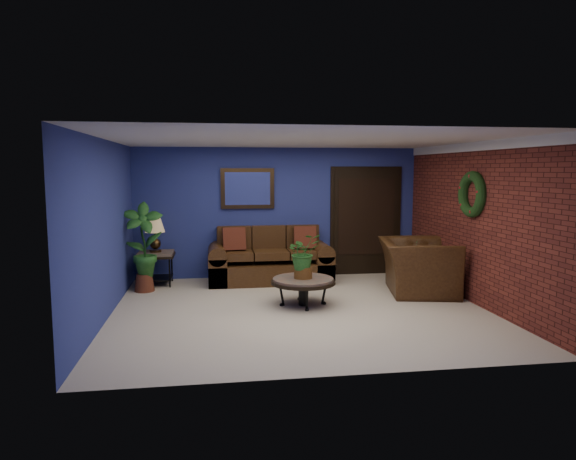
{
  "coord_description": "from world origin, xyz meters",
  "views": [
    {
      "loc": [
        -1.28,
        -7.35,
        2.07
      ],
      "look_at": [
        -0.1,
        0.55,
        1.14
      ],
      "focal_mm": 32.0,
      "sensor_mm": 36.0,
      "label": 1
    }
  ],
  "objects": [
    {
      "name": "wreath",
      "position": [
        2.69,
        0.05,
        1.7
      ],
      "size": [
        0.16,
        0.72,
        0.72
      ],
      "primitive_type": "torus",
      "rotation": [
        0.0,
        1.57,
        0.0
      ],
      "color": "black",
      "rests_on": "wall_right_brick"
    },
    {
      "name": "wall_mirror",
      "position": [
        -0.6,
        2.46,
        1.72
      ],
      "size": [
        1.02,
        0.06,
        0.77
      ],
      "primitive_type": "cube",
      "color": "#422E18",
      "rests_on": "wall_back"
    },
    {
      "name": "end_table",
      "position": [
        -2.3,
        2.05,
        0.46
      ],
      "size": [
        0.66,
        0.66,
        0.6
      ],
      "color": "#4F4B45",
      "rests_on": "ground"
    },
    {
      "name": "sofa",
      "position": [
        -0.23,
        2.09,
        0.33
      ],
      "size": [
        2.27,
        0.98,
        1.02
      ],
      "color": "#482C14",
      "rests_on": "ground"
    },
    {
      "name": "ceiling",
      "position": [
        0.0,
        0.0,
        2.5
      ],
      "size": [
        5.5,
        5.0,
        0.02
      ],
      "primitive_type": "cube",
      "color": "silver",
      "rests_on": "wall_back"
    },
    {
      "name": "floor",
      "position": [
        0.0,
        0.0,
        0.0
      ],
      "size": [
        5.5,
        5.5,
        0.0
      ],
      "primitive_type": "plane",
      "color": "beige",
      "rests_on": "ground"
    },
    {
      "name": "table_lamp",
      "position": [
        -2.3,
        2.05,
        0.98
      ],
      "size": [
        0.35,
        0.35,
        0.59
      ],
      "color": "#422E18",
      "rests_on": "end_table"
    },
    {
      "name": "coffee_table",
      "position": [
        0.09,
        0.25,
        0.36
      ],
      "size": [
        0.98,
        0.98,
        0.42
      ],
      "rotation": [
        0.0,
        0.0,
        0.29
      ],
      "color": "#4F4B45",
      "rests_on": "ground"
    },
    {
      "name": "floor_plant",
      "position": [
        2.35,
        1.37,
        0.45
      ],
      "size": [
        0.4,
        0.32,
        0.86
      ],
      "color": "brown",
      "rests_on": "ground"
    },
    {
      "name": "armchair",
      "position": [
        2.15,
        0.78,
        0.45
      ],
      "size": [
        1.46,
        1.59,
        0.89
      ],
      "primitive_type": "imported",
      "rotation": [
        0.0,
        0.0,
        1.36
      ],
      "color": "#482C14",
      "rests_on": "ground"
    },
    {
      "name": "wall_left",
      "position": [
        -2.75,
        0.0,
        1.25
      ],
      "size": [
        0.04,
        5.0,
        2.5
      ],
      "primitive_type": "cube",
      "color": "navy",
      "rests_on": "ground"
    },
    {
      "name": "crown_molding",
      "position": [
        2.72,
        0.0,
        2.43
      ],
      "size": [
        0.03,
        5.0,
        0.14
      ],
      "primitive_type": "cube",
      "color": "white",
      "rests_on": "wall_right_brick"
    },
    {
      "name": "tall_plant",
      "position": [
        -2.45,
        1.56,
        0.83
      ],
      "size": [
        0.7,
        0.49,
        1.53
      ],
      "color": "brown",
      "rests_on": "ground"
    },
    {
      "name": "coffee_plant",
      "position": [
        0.09,
        0.25,
        0.8
      ],
      "size": [
        0.61,
        0.56,
        0.69
      ],
      "color": "brown",
      "rests_on": "coffee_table"
    },
    {
      "name": "side_chair",
      "position": [
        0.07,
        2.12,
        0.56
      ],
      "size": [
        0.49,
        0.49,
        0.99
      ],
      "rotation": [
        0.0,
        0.0,
        -0.17
      ],
      "color": "#5B2C1A",
      "rests_on": "ground"
    },
    {
      "name": "wall_right_brick",
      "position": [
        2.75,
        0.0,
        1.25
      ],
      "size": [
        0.04,
        5.0,
        2.5
      ],
      "primitive_type": "cube",
      "color": "maroon",
      "rests_on": "ground"
    },
    {
      "name": "wall_back",
      "position": [
        0.0,
        2.5,
        1.25
      ],
      "size": [
        5.5,
        0.04,
        2.5
      ],
      "primitive_type": "cube",
      "color": "navy",
      "rests_on": "ground"
    },
    {
      "name": "closet_door",
      "position": [
        1.75,
        2.47,
        1.05
      ],
      "size": [
        1.44,
        0.06,
        2.18
      ],
      "primitive_type": "cube",
      "color": "black",
      "rests_on": "wall_back"
    }
  ]
}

